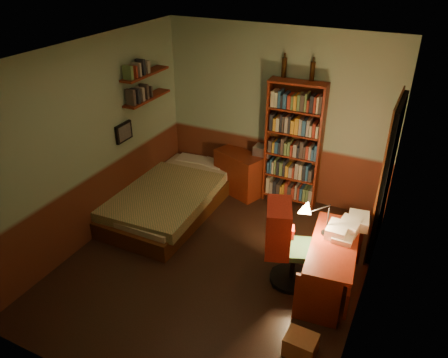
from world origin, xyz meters
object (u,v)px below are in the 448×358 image
at_px(desk, 331,266).
at_px(cardboard_box_b, 301,345).
at_px(dresser, 239,173).
at_px(bookshelf, 293,145).
at_px(desk_lamp, 329,215).
at_px(bed, 171,189).
at_px(mini_stereo, 263,150).
at_px(office_chair, 295,243).

distance_m(desk, cardboard_box_b, 1.05).
bearing_deg(dresser, bookshelf, 26.49).
bearing_deg(bookshelf, desk_lamp, -62.54).
relative_size(bed, desk, 1.88).
xyz_separation_m(mini_stereo, cardboard_box_b, (1.51, -2.72, -0.65)).
bearing_deg(cardboard_box_b, bookshelf, 111.05).
xyz_separation_m(bookshelf, desk_lamp, (0.92, -1.51, -0.05)).
bearing_deg(bookshelf, bed, -151.34).
bearing_deg(mini_stereo, bed, -136.32).
bearing_deg(desk_lamp, dresser, 148.59).
distance_m(bookshelf, desk, 2.06).
bearing_deg(cardboard_box_b, office_chair, 113.16).
bearing_deg(office_chair, desk, -11.90).
distance_m(bed, mini_stereo, 1.52).
bearing_deg(office_chair, bed, 140.81).
bearing_deg(desk_lamp, cardboard_box_b, -76.43).
height_order(bed, dresser, dresser).
height_order(bookshelf, desk_lamp, bookshelf).
bearing_deg(office_chair, bookshelf, 89.76).
height_order(desk, cardboard_box_b, desk).
height_order(desk, office_chair, office_chair).
bearing_deg(dresser, desk_lamp, -18.86).
bearing_deg(bookshelf, cardboard_box_b, -72.75).
relative_size(desk, office_chair, 1.08).
distance_m(bed, cardboard_box_b, 3.08).
relative_size(bed, cardboard_box_b, 7.46).
bearing_deg(dresser, bed, -108.13).
height_order(dresser, mini_stereo, mini_stereo).
distance_m(mini_stereo, desk_lamp, 2.09).
bearing_deg(office_chair, mini_stereo, 101.86).
bearing_deg(desk, bookshelf, 115.71).
bearing_deg(bed, office_chair, -19.22).
xyz_separation_m(bed, desk, (2.57, -0.68, -0.01)).
xyz_separation_m(bed, bookshelf, (1.53, 0.97, 0.61)).
xyz_separation_m(bookshelf, cardboard_box_b, (1.03, -2.68, -0.84)).
xyz_separation_m(bed, dresser, (0.71, 0.89, 0.00)).
distance_m(desk, desk_lamp, 0.61).
relative_size(desk_lamp, cardboard_box_b, 1.68).
height_order(dresser, desk, dresser).
bearing_deg(desk_lamp, desk, -40.08).
xyz_separation_m(mini_stereo, desk, (1.52, -1.69, -0.43)).
distance_m(bed, bookshelf, 1.91).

